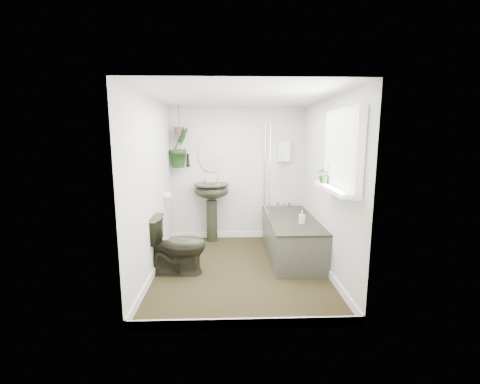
{
  "coord_description": "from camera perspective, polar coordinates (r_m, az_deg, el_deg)",
  "views": [
    {
      "loc": [
        -0.15,
        -4.18,
        1.82
      ],
      "look_at": [
        0.0,
        0.15,
        1.05
      ],
      "focal_mm": 24.0,
      "sensor_mm": 36.0,
      "label": 1
    }
  ],
  "objects": [
    {
      "name": "wall_front",
      "position": [
        2.86,
        1.11,
        -3.49
      ],
      "size": [
        2.3,
        0.02,
        2.3
      ],
      "primitive_type": "cube",
      "color": "silver",
      "rests_on": "ground"
    },
    {
      "name": "wall_left",
      "position": [
        4.35,
        -15.38,
        0.86
      ],
      "size": [
        0.02,
        2.8,
        2.3
      ],
      "primitive_type": "cube",
      "color": "silver",
      "rests_on": "ground"
    },
    {
      "name": "soap_bottle",
      "position": [
        4.64,
        10.96,
        -4.4
      ],
      "size": [
        0.11,
        0.11,
        0.19
      ],
      "primitive_type": "imported",
      "rotation": [
        0.0,
        0.0,
        -0.29
      ],
      "color": "black",
      "rests_on": "bathtub"
    },
    {
      "name": "window_sill",
      "position": [
        3.72,
        16.38,
        0.54
      ],
      "size": [
        0.18,
        1.0,
        0.04
      ],
      "primitive_type": "cube",
      "color": "white",
      "rests_on": "wall_right"
    },
    {
      "name": "window_blinds",
      "position": [
        3.69,
        17.08,
        6.99
      ],
      "size": [
        0.01,
        0.86,
        0.76
      ],
      "primitive_type": "cube",
      "color": "white",
      "rests_on": "wall_right"
    },
    {
      "name": "ceiling",
      "position": [
        4.21,
        0.08,
        16.75
      ],
      "size": [
        2.3,
        2.8,
        0.02
      ],
      "primitive_type": "cube",
      "color": "white",
      "rests_on": "ground"
    },
    {
      "name": "floor",
      "position": [
        4.57,
        0.07,
        -13.55
      ],
      "size": [
        2.3,
        2.8,
        0.02
      ],
      "primitive_type": "cube",
      "color": "black",
      "rests_on": "ground"
    },
    {
      "name": "shower_box",
      "position": [
        5.61,
        7.82,
        7.22
      ],
      "size": [
        0.2,
        0.1,
        0.35
      ],
      "primitive_type": "cube",
      "color": "white",
      "rests_on": "wall_back"
    },
    {
      "name": "bath_screen",
      "position": [
        5.24,
        4.83,
        4.12
      ],
      "size": [
        0.04,
        0.72,
        1.4
      ],
      "primitive_type": null,
      "color": "silver",
      "rests_on": "bathtub"
    },
    {
      "name": "bathtub",
      "position": [
        5.02,
        9.11,
        -7.82
      ],
      "size": [
        0.72,
        1.72,
        0.58
      ],
      "primitive_type": null,
      "color": "black",
      "rests_on": "floor"
    },
    {
      "name": "oval_mirror",
      "position": [
        5.57,
        -5.11,
        6.74
      ],
      "size": [
        0.46,
        0.03,
        0.62
      ],
      "primitive_type": "ellipsoid",
      "color": "beige",
      "rests_on": "wall_back"
    },
    {
      "name": "sill_plant",
      "position": [
        3.98,
        14.85,
        3.08
      ],
      "size": [
        0.22,
        0.2,
        0.22
      ],
      "primitive_type": "imported",
      "rotation": [
        0.0,
        0.0,
        0.19
      ],
      "color": "black",
      "rests_on": "window_sill"
    },
    {
      "name": "wall_sconce",
      "position": [
        5.6,
        -9.21,
        5.64
      ],
      "size": [
        0.04,
        0.04,
        0.22
      ],
      "primitive_type": "cylinder",
      "color": "black",
      "rests_on": "wall_back"
    },
    {
      "name": "skirting",
      "position": [
        4.54,
        0.07,
        -12.86
      ],
      "size": [
        2.3,
        2.8,
        0.1
      ],
      "primitive_type": "cube",
      "color": "white",
      "rests_on": "floor"
    },
    {
      "name": "toilet",
      "position": [
        4.38,
        -11.21,
        -9.14
      ],
      "size": [
        0.79,
        0.48,
        0.79
      ],
      "primitive_type": "imported",
      "rotation": [
        0.0,
        0.0,
        1.52
      ],
      "color": "black",
      "rests_on": "floor"
    },
    {
      "name": "hanging_plant",
      "position": [
        5.5,
        -10.67,
        7.79
      ],
      "size": [
        0.46,
        0.47,
        0.67
      ],
      "primitive_type": "imported",
      "rotation": [
        0.0,
        0.0,
        0.92
      ],
      "color": "black",
      "rests_on": "ceiling"
    },
    {
      "name": "window_recess",
      "position": [
        3.7,
        17.74,
        6.97
      ],
      "size": [
        0.08,
        1.0,
        0.9
      ],
      "primitive_type": "cube",
      "color": "white",
      "rests_on": "wall_right"
    },
    {
      "name": "wall_right",
      "position": [
        4.43,
        15.23,
        1.03
      ],
      "size": [
        0.02,
        2.8,
        2.3
      ],
      "primitive_type": "cube",
      "color": "silver",
      "rests_on": "ground"
    },
    {
      "name": "pedestal_sink",
      "position": [
        5.56,
        -5.04,
        -3.61
      ],
      "size": [
        0.7,
        0.64,
        1.02
      ],
      "primitive_type": null,
      "rotation": [
        0.0,
        0.0,
        -0.25
      ],
      "color": "black",
      "rests_on": "floor"
    },
    {
      "name": "wall_back",
      "position": [
        5.63,
        -0.46,
        3.24
      ],
      "size": [
        2.3,
        0.02,
        2.3
      ],
      "primitive_type": "cube",
      "color": "silver",
      "rests_on": "ground"
    },
    {
      "name": "hanging_pot",
      "position": [
        5.49,
        -10.77,
        10.65
      ],
      "size": [
        0.16,
        0.16,
        0.12
      ],
      "primitive_type": "cylinder",
      "color": "#4D362D",
      "rests_on": "ceiling"
    },
    {
      "name": "toilet_roll_holder",
      "position": [
        5.06,
        -12.78,
        -0.66
      ],
      "size": [
        0.11,
        0.11,
        0.11
      ],
      "primitive_type": "cylinder",
      "rotation": [
        0.0,
        1.57,
        0.0
      ],
      "color": "white",
      "rests_on": "wall_left"
    }
  ]
}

